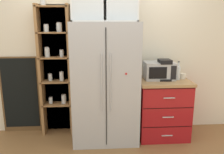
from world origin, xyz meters
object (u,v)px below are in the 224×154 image
Objects in this scene: bottle_clear at (178,72)px; bottle_green at (164,72)px; chalkboard_menu at (21,95)px; refrigerator at (105,83)px; microwave at (159,71)px; mug_cream at (183,76)px; coffee_maker at (164,69)px.

bottle_clear reaches higher than bottle_green.
bottle_clear is 2.47m from chalkboard_menu.
refrigerator is 1.39m from chalkboard_menu.
microwave is 0.36× the size of chalkboard_menu.
refrigerator is at bearing -176.69° from mug_cream.
refrigerator is at bearing -177.26° from coffee_maker.
mug_cream is 0.10× the size of chalkboard_menu.
coffee_maker is at bearing 2.74° from refrigerator.
bottle_green is (-0.21, 0.02, -0.01)m from bottle_clear.
mug_cream is 0.32m from bottle_green.
mug_cream is at bearing 24.97° from bottle_clear.
microwave is at bearing 167.76° from bottle_clear.
microwave is 0.08m from bottle_green.
microwave is at bearing 145.46° from coffee_maker.
microwave is 0.08m from coffee_maker.
bottle_clear is (0.27, -0.06, -0.01)m from microwave.
bottle_clear is at bearing 1.30° from refrigerator.
coffee_maker is 0.05m from bottle_green.
microwave is 1.42× the size of coffee_maker.
bottle_clear is 0.21m from bottle_green.
refrigerator reaches higher than coffee_maker.
bottle_clear reaches higher than microwave.
mug_cream is at bearing 3.31° from refrigerator.
microwave is at bearing 144.45° from bottle_green.
refrigerator is at bearing -174.12° from microwave.
bottle_green is (0.88, 0.04, 0.14)m from refrigerator.
coffee_maker is 2.27m from chalkboard_menu.
chalkboard_menu is (-2.15, 0.23, -0.41)m from microwave.
mug_cream is (0.37, -0.02, -0.09)m from microwave.
refrigerator is 5.62× the size of coffee_maker.
bottle_clear is (1.09, 0.02, 0.15)m from refrigerator.
coffee_maker is (0.06, -0.04, 0.03)m from microwave.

